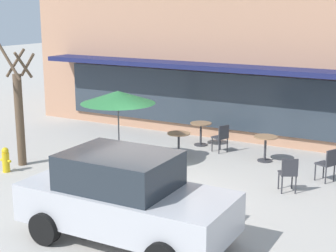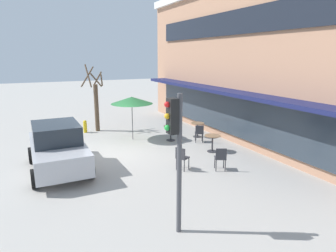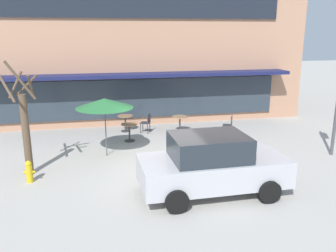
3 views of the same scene
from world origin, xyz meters
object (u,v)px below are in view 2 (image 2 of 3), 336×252
object	(u,v)px
cafe_chair_0	(199,132)
cafe_chair_1	(182,157)
parked_sedan	(58,147)
cafe_table_near_wall	(212,141)
patio_umbrella_green_folded	(132,100)
fire_hydrant	(85,126)
cafe_table_by_tree	(197,127)
street_tree	(96,102)
cafe_table_streetside	(171,131)
traffic_light_pole	(176,142)
cafe_chair_2	(221,157)

from	to	relation	value
cafe_chair_0	cafe_chair_1	xyz separation A→B (m)	(2.88, -2.49, 0.00)
parked_sedan	cafe_table_near_wall	bearing A→B (deg)	84.39
patio_umbrella_green_folded	fire_hydrant	bearing A→B (deg)	-141.30
cafe_table_near_wall	cafe_table_by_tree	bearing A→B (deg)	164.46
parked_sedan	street_tree	bearing A→B (deg)	154.29
cafe_table_by_tree	cafe_chair_1	distance (m)	4.82
cafe_chair_1	fire_hydrant	size ratio (longest dim) A/B	1.26
cafe_chair_0	cafe_chair_1	size ratio (longest dim) A/B	1.00
patio_umbrella_green_folded	cafe_chair_1	distance (m)	5.07
cafe_chair_1	parked_sedan	bearing A→B (deg)	-115.68
cafe_table_near_wall	cafe_table_streetside	bearing A→B (deg)	-159.67
cafe_chair_0	traffic_light_pole	size ratio (longest dim) A/B	0.26
cafe_chair_0	cafe_chair_2	bearing A→B (deg)	-18.78
cafe_table_near_wall	fire_hydrant	size ratio (longest dim) A/B	1.08
cafe_chair_2	fire_hydrant	xyz separation A→B (m)	(-7.94, -3.55, -0.17)
cafe_table_near_wall	cafe_chair_0	size ratio (longest dim) A/B	0.85
parked_sedan	street_tree	world-z (taller)	street_tree
cafe_table_by_tree	cafe_chair_0	size ratio (longest dim) A/B	0.85
street_tree	cafe_chair_2	bearing A→B (deg)	19.51
parked_sedan	fire_hydrant	world-z (taller)	parked_sedan
patio_umbrella_green_folded	street_tree	size ratio (longest dim) A/B	0.59
street_tree	traffic_light_pole	size ratio (longest dim) A/B	1.10
patio_umbrella_green_folded	cafe_chair_0	distance (m)	3.72
cafe_table_near_wall	cafe_chair_1	world-z (taller)	cafe_chair_1
cafe_table_near_wall	parked_sedan	bearing A→B (deg)	-95.61
cafe_chair_0	cafe_chair_1	distance (m)	3.81
patio_umbrella_green_folded	fire_hydrant	size ratio (longest dim) A/B	3.12
patio_umbrella_green_folded	cafe_chair_2	world-z (taller)	patio_umbrella_green_folded
cafe_chair_0	traffic_light_pole	xyz separation A→B (m)	(6.43, -4.53, 1.77)
street_tree	cafe_chair_0	bearing A→B (deg)	41.95
cafe_table_by_tree	parked_sedan	distance (m)	7.35
patio_umbrella_green_folded	street_tree	xyz separation A→B (m)	(-2.57, -1.27, -0.38)
cafe_chair_2	cafe_table_by_tree	bearing A→B (deg)	159.69
cafe_table_by_tree	cafe_table_near_wall	bearing A→B (deg)	-15.54
cafe_chair_2	parked_sedan	distance (m)	6.08
traffic_light_pole	fire_hydrant	world-z (taller)	traffic_light_pole
fire_hydrant	cafe_chair_0	bearing A→B (deg)	47.22
cafe_table_by_tree	cafe_chair_1	bearing A→B (deg)	-37.63
cafe_table_near_wall	cafe_chair_0	xyz separation A→B (m)	(-1.51, 0.23, 0.01)
cafe_chair_1	parked_sedan	distance (m)	4.64
parked_sedan	patio_umbrella_green_folded	bearing A→B (deg)	126.21
cafe_chair_0	cafe_chair_2	distance (m)	3.74
cafe_chair_0	traffic_light_pole	world-z (taller)	traffic_light_pole
cafe_table_by_tree	traffic_light_pole	distance (m)	9.07
street_tree	cafe_table_near_wall	bearing A→B (deg)	32.44
cafe_chair_1	traffic_light_pole	size ratio (longest dim) A/B	0.26
cafe_table_near_wall	cafe_table_streetside	world-z (taller)	same
cafe_table_near_wall	cafe_chair_2	distance (m)	2.25
cafe_table_by_tree	cafe_chair_2	distance (m)	4.77
cafe_table_near_wall	cafe_chair_0	world-z (taller)	cafe_chair_0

